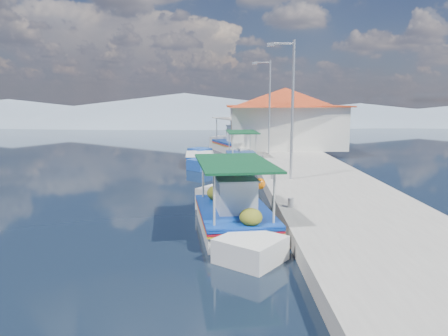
{
  "coord_description": "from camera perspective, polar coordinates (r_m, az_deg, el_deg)",
  "views": [
    {
      "loc": [
        1.56,
        -16.34,
        3.96
      ],
      "look_at": [
        1.62,
        0.11,
        1.3
      ],
      "focal_mm": 33.56,
      "sensor_mm": 36.0,
      "label": 1
    }
  ],
  "objects": [
    {
      "name": "caique_far",
      "position": [
        32.53,
        1.7,
        3.15
      ],
      "size": [
        4.23,
        7.82,
        2.91
      ],
      "rotation": [
        0.0,
        0.0,
        -0.34
      ],
      "color": "silver",
      "rests_on": "ground"
    },
    {
      "name": "harbor_building",
      "position": [
        31.7,
        8.28,
        6.95
      ],
      "size": [
        10.49,
        10.49,
        4.4
      ],
      "color": "silver",
      "rests_on": "quay"
    },
    {
      "name": "bollards",
      "position": [
        21.95,
        5.66,
        0.47
      ],
      "size": [
        0.2,
        17.2,
        0.3
      ],
      "color": "#A5A8AD",
      "rests_on": "quay"
    },
    {
      "name": "mountain_ridge",
      "position": [
        72.53,
        3.77,
        7.65
      ],
      "size": [
        171.4,
        96.0,
        5.5
      ],
      "color": "gray",
      "rests_on": "ground"
    },
    {
      "name": "caique_green_canopy",
      "position": [
        26.52,
        2.46,
        1.33
      ],
      "size": [
        2.05,
        6.06,
        2.27
      ],
      "rotation": [
        0.0,
        0.0,
        -0.06
      ],
      "color": "silver",
      "rests_on": "ground"
    },
    {
      "name": "lamp_post_far",
      "position": [
        27.5,
        6.03,
        8.91
      ],
      "size": [
        1.21,
        0.14,
        6.0
      ],
      "color": "#A5A8AD",
      "rests_on": "quay"
    },
    {
      "name": "caique_blue_hull",
      "position": [
        26.24,
        -3.26,
        1.11
      ],
      "size": [
        1.92,
        5.77,
        1.03
      ],
      "rotation": [
        0.0,
        0.0,
        -0.06
      ],
      "color": "#1B49A7",
      "rests_on": "ground"
    },
    {
      "name": "ground",
      "position": [
        16.88,
        -5.51,
        -4.42
      ],
      "size": [
        160.0,
        160.0,
        0.0
      ],
      "primitive_type": "plane",
      "color": "black",
      "rests_on": "ground"
    },
    {
      "name": "quay",
      "position": [
        23.05,
        10.66,
        -0.23
      ],
      "size": [
        5.0,
        44.0,
        0.5
      ],
      "primitive_type": "cube",
      "color": "#9E9C94",
      "rests_on": "ground"
    },
    {
      "name": "main_caique",
      "position": [
        13.0,
        1.44,
        -6.44
      ],
      "size": [
        2.7,
        7.15,
        2.37
      ],
      "rotation": [
        0.0,
        0.0,
        -0.13
      ],
      "color": "silver",
      "rests_on": "ground"
    },
    {
      "name": "lamp_post_near",
      "position": [
        18.57,
        9.04,
        8.74
      ],
      "size": [
        1.21,
        0.14,
        6.0
      ],
      "color": "#A5A8AD",
      "rests_on": "quay"
    }
  ]
}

